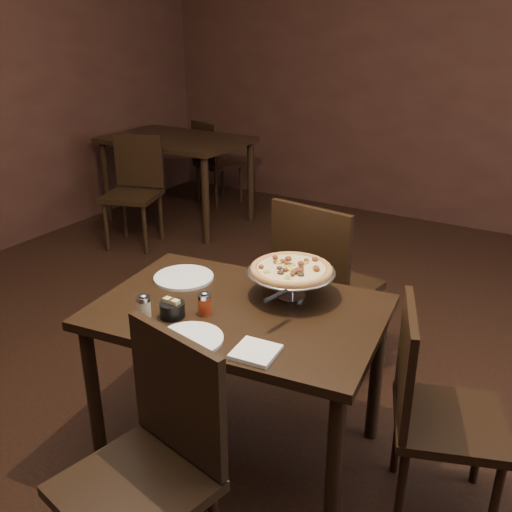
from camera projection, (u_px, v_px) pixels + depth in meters
The scene contains 16 objects.
room at pixel (270, 131), 1.99m from camera, with size 6.04×7.04×2.84m.
dining_table at pixel (239, 328), 2.30m from camera, with size 1.21×0.89×0.71m.
background_table at pixel (177, 149), 5.14m from camera, with size 1.25×0.84×0.78m.
pizza_stand at pixel (291, 270), 2.31m from camera, with size 0.36×0.36×0.15m.
parmesan_shaker at pixel (144, 306), 2.18m from camera, with size 0.06×0.06×0.10m.
pepper_flake_shaker at pixel (205, 303), 2.20m from camera, with size 0.05×0.05×0.10m.
packet_caddy at pixel (172, 309), 2.18m from camera, with size 0.10×0.10×0.08m.
napkin_stack at pixel (256, 352), 1.95m from camera, with size 0.15×0.15×0.02m, color white.
plate_left at pixel (184, 277), 2.51m from camera, with size 0.26×0.26×0.01m, color white.
plate_near at pixel (190, 339), 2.03m from camera, with size 0.24×0.24×0.01m, color white.
serving_spatula at pixel (276, 296), 2.09m from camera, with size 0.13×0.13×0.02m.
chair_far at pixel (322, 281), 2.93m from camera, with size 0.50×0.50×0.95m.
chair_near at pixel (151, 461), 1.78m from camera, with size 0.49×0.49×0.89m.
chair_side at pixel (432, 406), 2.07m from camera, with size 0.51×0.51×0.85m.
bg_chair_far at pixel (213, 159), 5.75m from camera, with size 0.50×0.50×0.84m.
bg_chair_near at pixel (135, 186), 4.70m from camera, with size 0.53×0.53×0.89m.
Camera 1 is at (1.06, -1.72, 1.77)m, focal length 40.00 mm.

